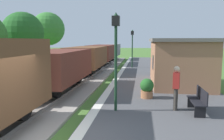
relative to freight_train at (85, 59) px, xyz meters
name	(u,v)px	position (x,y,z in m)	size (l,w,h in m)	color
freight_train	(85,59)	(0.00, 0.00, 0.00)	(2.50, 32.60, 2.72)	brown
station_hut	(179,61)	(6.80, -3.41, 0.19)	(3.50, 5.80, 2.78)	#9E6B4C
bench_near_hut	(198,100)	(6.67, -9.03, -0.74)	(0.42, 1.50, 0.91)	black
bench_down_platform	(167,67)	(6.67, 1.38, -0.74)	(0.42, 1.50, 0.91)	black
person_waiting	(176,86)	(5.88, -8.81, -0.28)	(0.31, 0.42, 1.71)	#38332D
potted_planter	(147,88)	(4.81, -7.14, -0.74)	(0.64, 0.64, 0.92)	#9E6642
lamp_post_near	(116,44)	(3.59, -9.20, 1.34)	(0.28, 0.28, 3.70)	#193823
lamp_post_far	(132,42)	(3.59, 4.49, 1.34)	(0.28, 0.28, 3.70)	#193823
tree_field_left	(23,33)	(-6.95, 3.12, 2.18)	(3.99, 3.99, 5.65)	#4C3823
tree_field_distant	(48,29)	(-7.82, 11.07, 2.93)	(4.35, 4.35, 6.58)	#4C3823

